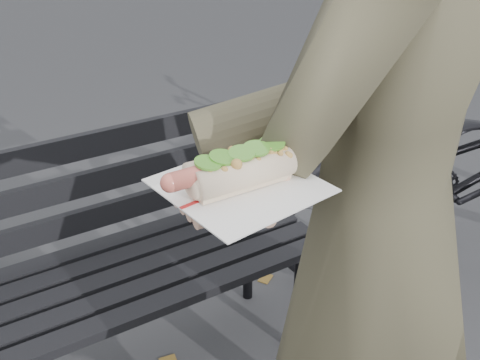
# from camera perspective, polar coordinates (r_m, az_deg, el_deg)

# --- Properties ---
(park_bench) EXTENTS (1.50, 0.44, 0.88)m
(park_bench) POSITION_cam_1_polar(r_m,az_deg,el_deg) (1.81, -16.21, -7.86)
(park_bench) COLOR black
(park_bench) RESTS_ON ground
(person) EXTENTS (0.79, 0.62, 1.91)m
(person) POSITION_cam_1_polar(r_m,az_deg,el_deg) (1.15, 13.96, -4.99)
(person) COLOR #4B4732
(person) RESTS_ON ground
(held_hotdog) EXTENTS (0.62, 0.30, 0.20)m
(held_hotdog) POSITION_cam_1_polar(r_m,az_deg,el_deg) (0.87, 8.36, 6.69)
(held_hotdog) COLOR #4B4732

